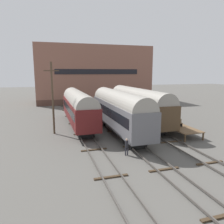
{
  "coord_description": "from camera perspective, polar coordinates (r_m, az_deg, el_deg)",
  "views": [
    {
      "loc": [
        -8.64,
        -23.32,
        7.65
      ],
      "look_at": [
        0.0,
        5.26,
        2.2
      ],
      "focal_mm": 35.0,
      "sensor_mm": 36.0,
      "label": 1
    }
  ],
  "objects": [
    {
      "name": "person_worker",
      "position": [
        20.51,
        3.84,
        -8.68
      ],
      "size": [
        0.32,
        0.32,
        1.63
      ],
      "color": "#282833",
      "rests_on": "ground"
    },
    {
      "name": "train_car_grey",
      "position": [
        27.34,
        1.86,
        0.67
      ],
      "size": [
        2.98,
        15.8,
        5.37
      ],
      "color": "black",
      "rests_on": "ground"
    },
    {
      "name": "warehouse_building",
      "position": [
        58.75,
        -5.02,
        9.75
      ],
      "size": [
        28.78,
        11.84,
        14.16
      ],
      "color": "#4F342A",
      "rests_on": "ground"
    },
    {
      "name": "ground_plane",
      "position": [
        26.02,
        3.38,
        -6.77
      ],
      "size": [
        200.0,
        200.0,
        0.0
      ],
      "primitive_type": "plane",
      "color": "#56544F"
    },
    {
      "name": "train_car_maroon",
      "position": [
        31.21,
        -8.76,
        1.43
      ],
      "size": [
        2.96,
        15.97,
        5.07
      ],
      "color": "black",
      "rests_on": "ground"
    },
    {
      "name": "track_right",
      "position": [
        27.74,
        11.93,
        -5.59
      ],
      "size": [
        2.6,
        60.0,
        0.26
      ],
      "color": "#4C4742",
      "rests_on": "ground"
    },
    {
      "name": "track_middle",
      "position": [
        25.98,
        3.38,
        -6.47
      ],
      "size": [
        2.6,
        60.0,
        0.26
      ],
      "color": "#4C4742",
      "rests_on": "ground"
    },
    {
      "name": "track_left",
      "position": [
        24.87,
        -6.2,
        -7.29
      ],
      "size": [
        2.6,
        60.0,
        0.26
      ],
      "color": "#4C4742",
      "rests_on": "ground"
    },
    {
      "name": "utility_pole",
      "position": [
        27.81,
        -15.24,
        3.71
      ],
      "size": [
        1.8,
        0.24,
        8.9
      ],
      "color": "#473828",
      "rests_on": "ground"
    },
    {
      "name": "station_platform",
      "position": [
        30.71,
        14.4,
        -2.72
      ],
      "size": [
        2.7,
        11.5,
        0.96
      ],
      "color": "brown",
      "rests_on": "ground"
    },
    {
      "name": "bench",
      "position": [
        28.36,
        16.6,
        -2.72
      ],
      "size": [
        1.4,
        0.4,
        0.91
      ],
      "color": "brown",
      "rests_on": "station_platform"
    },
    {
      "name": "train_car_brown",
      "position": [
        32.74,
        6.79,
        2.14
      ],
      "size": [
        3.11,
        17.32,
        5.34
      ],
      "color": "black",
      "rests_on": "ground"
    }
  ]
}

